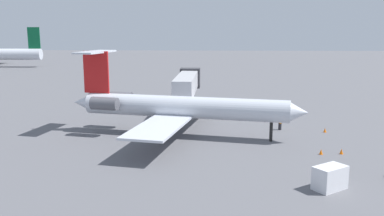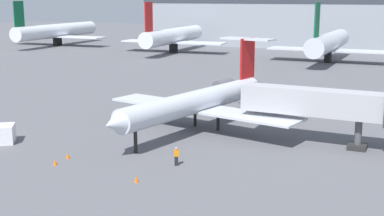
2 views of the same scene
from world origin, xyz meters
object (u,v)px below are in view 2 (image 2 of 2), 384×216
ground_crew_marshaller (176,156)px  traffic_cone_far (136,179)px  cargo_container_uld (7,134)px  parked_airliner_west_end (57,31)px  regional_jet (201,100)px  parked_airliner_west_mid (173,36)px  parked_airliner_centre (328,43)px  jet_bridge (334,104)px  traffic_cone_near (68,156)px  traffic_cone_mid (55,162)px

ground_crew_marshaller → traffic_cone_far: bearing=-100.9°
cargo_container_uld → parked_airliner_west_end: parked_airliner_west_end is taller
regional_jet → parked_airliner_west_end: size_ratio=0.74×
parked_airliner_west_mid → parked_airliner_centre: 41.93m
jet_bridge → cargo_container_uld: size_ratio=5.62×
traffic_cone_far → parked_airliner_centre: 86.90m
parked_airliner_west_mid → traffic_cone_far: bearing=-64.7°
traffic_cone_near → jet_bridge: bearing=34.0°
cargo_container_uld → parked_airliner_centre: size_ratio=0.09×
traffic_cone_mid → traffic_cone_far: bearing=-4.9°
regional_jet → jet_bridge: 14.64m
parked_airliner_west_mid → regional_jet: bearing=-60.8°
ground_crew_marshaller → cargo_container_uld: size_ratio=0.57×
jet_bridge → cargo_container_uld: (-30.66, -12.81, -3.37)m
jet_bridge → parked_airliner_west_mid: size_ratio=0.49×
cargo_container_uld → traffic_cone_far: size_ratio=5.41×
regional_jet → parked_airliner_west_end: 112.03m
traffic_cone_mid → parked_airliner_centre: size_ratio=0.02×
jet_bridge → parked_airliner_west_end: (-96.83, 76.58, 0.08)m
traffic_cone_far → jet_bridge: bearing=54.4°
regional_jet → cargo_container_uld: regional_jet is taller
cargo_container_uld → parked_airliner_west_end: (-66.17, 89.40, 3.45)m
parked_airliner_west_mid → parked_airliner_centre: (41.73, -4.13, 0.10)m
parked_airliner_west_end → parked_airliner_west_mid: parked_airliner_west_end is taller
jet_bridge → traffic_cone_far: bearing=-125.6°
jet_bridge → traffic_cone_mid: 27.33m
jet_bridge → parked_airliner_west_end: 123.46m
traffic_cone_far → cargo_container_uld: bearing=165.9°
traffic_cone_far → traffic_cone_near: bearing=162.7°
traffic_cone_near → parked_airliner_west_end: parked_airliner_west_end is taller
traffic_cone_mid → jet_bridge: bearing=37.9°
ground_crew_marshaller → parked_airliner_west_mid: parked_airliner_west_mid is taller
jet_bridge → traffic_cone_mid: bearing=-142.1°
cargo_container_uld → parked_airliner_west_end: size_ratio=0.08×
ground_crew_marshaller → parked_airliner_centre: size_ratio=0.05×
parked_airliner_centre → regional_jet: bearing=-90.8°
traffic_cone_mid → parked_airliner_west_end: parked_airliner_west_end is taller
regional_jet → traffic_cone_far: (2.17, -17.88, -3.21)m
traffic_cone_far → parked_airliner_centre: bearing=90.8°
regional_jet → parked_airliner_centre: bearing=89.2°
jet_bridge → traffic_cone_far: 21.75m
traffic_cone_mid → parked_airliner_west_end: bearing=129.0°
traffic_cone_near → traffic_cone_mid: (0.21, -2.07, 0.00)m
ground_crew_marshaller → parked_airliner_centre: parked_airliner_centre is taller
regional_jet → parked_airliner_west_end: parked_airliner_west_end is taller
traffic_cone_near → traffic_cone_far: size_ratio=1.00×
cargo_container_uld → parked_airliner_west_end: 111.28m
regional_jet → traffic_cone_mid: size_ratio=50.78×
parked_airliner_west_end → parked_airliner_west_mid: 41.55m
traffic_cone_far → regional_jet: bearing=96.9°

